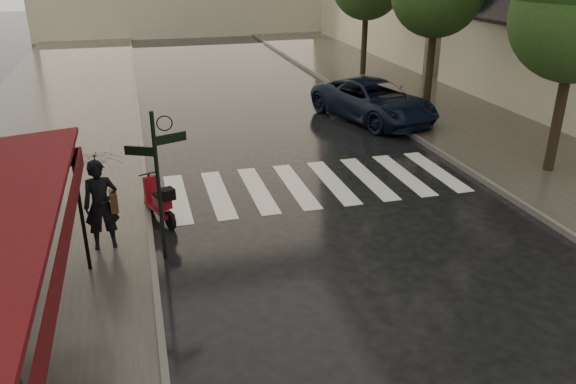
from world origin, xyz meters
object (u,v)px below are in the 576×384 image
pedestrian_with_umbrella (96,170)px  scooter (160,202)px  parasol_front (11,379)px  parked_car (374,101)px

pedestrian_with_umbrella → scooter: (1.18, 1.18, -1.36)m
pedestrian_with_umbrella → scooter: 2.15m
scooter → parasol_front: (-1.98, -6.47, 0.85)m
pedestrian_with_umbrella → scooter: bearing=40.9°
pedestrian_with_umbrella → parked_car: bearing=35.8°
pedestrian_with_umbrella → parked_car: pedestrian_with_umbrella is taller
scooter → parasol_front: 6.82m
parked_car → pedestrian_with_umbrella: bearing=-156.3°
pedestrian_with_umbrella → parasol_front: bearing=-102.7°
parked_car → parasol_front: parasol_front is taller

